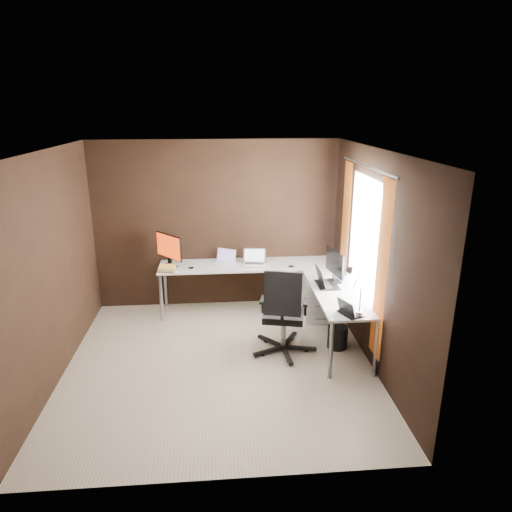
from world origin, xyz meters
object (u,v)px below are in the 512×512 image
at_px(office_chair, 283,328).
at_px(laptop_black_small, 349,311).
at_px(laptop_black_big, 325,282).
at_px(wastebasket, 337,337).
at_px(laptop_silver, 254,261).
at_px(desk_lamp, 354,285).
at_px(laptop_white, 225,260).
at_px(monitor_right, 335,264).
at_px(drawer_pedestal, 318,298).
at_px(book_stack, 167,268).
at_px(monitor_left, 169,249).

bearing_deg(office_chair, laptop_black_small, -26.07).
height_order(laptop_black_big, wastebasket, laptop_black_big).
bearing_deg(laptop_silver, desk_lamp, -53.53).
bearing_deg(laptop_white, monitor_right, -4.46).
xyz_separation_m(drawer_pedestal, book_stack, (-2.14, 0.15, 0.47)).
xyz_separation_m(monitor_right, laptop_silver, (-0.99, 0.79, -0.19)).
distance_m(office_chair, wastebasket, 0.73).
bearing_deg(office_chair, laptop_white, 129.20).
distance_m(laptop_white, book_stack, 0.86).
xyz_separation_m(laptop_white, desk_lamp, (1.38, -1.86, 0.30)).
bearing_deg(office_chair, laptop_black_big, 44.06).
height_order(laptop_black_small, desk_lamp, desk_lamp).
xyz_separation_m(laptop_white, wastebasket, (1.39, -1.31, -0.63)).
relative_size(desk_lamp, wastebasket, 1.88).
relative_size(laptop_black_small, wastebasket, 1.11).
bearing_deg(wastebasket, laptop_black_small, -95.52).
bearing_deg(laptop_white, drawer_pedestal, 9.44).
distance_m(laptop_white, wastebasket, 2.01).
height_order(book_stack, office_chair, office_chair).
distance_m(drawer_pedestal, laptop_black_big, 0.76).
bearing_deg(laptop_silver, laptop_white, 176.74).
bearing_deg(desk_lamp, laptop_white, 133.40).
distance_m(drawer_pedestal, monitor_right, 0.82).
bearing_deg(wastebasket, monitor_right, 85.84).
xyz_separation_m(monitor_right, office_chair, (-0.74, -0.48, -0.64)).
xyz_separation_m(laptop_white, laptop_black_small, (1.33, -1.88, -0.00)).
xyz_separation_m(monitor_right, laptop_white, (-1.42, 0.88, -0.20)).
height_order(monitor_right, office_chair, monitor_right).
height_order(drawer_pedestal, office_chair, office_chair).
distance_m(book_stack, office_chair, 1.90).
bearing_deg(office_chair, monitor_right, 45.67).
distance_m(monitor_left, wastebasket, 2.65).
bearing_deg(office_chair, laptop_silver, 113.91).
relative_size(monitor_right, wastebasket, 1.79).
distance_m(drawer_pedestal, laptop_white, 1.46).
relative_size(drawer_pedestal, desk_lamp, 1.10).
bearing_deg(laptop_black_small, office_chair, 27.63).
relative_size(monitor_left, laptop_white, 1.31).
bearing_deg(monitor_right, desk_lamp, 167.86).
height_order(monitor_left, laptop_silver, monitor_left).
xyz_separation_m(drawer_pedestal, laptop_silver, (-0.89, 0.33, 0.48)).
bearing_deg(desk_lamp, wastebasket, 95.46).
xyz_separation_m(laptop_silver, wastebasket, (0.96, -1.22, -0.63)).
bearing_deg(laptop_black_small, laptop_silver, 3.10).
bearing_deg(drawer_pedestal, desk_lamp, -87.76).
height_order(monitor_left, desk_lamp, desk_lamp).
xyz_separation_m(monitor_left, laptop_black_big, (2.06, -0.92, -0.22)).
xyz_separation_m(drawer_pedestal, office_chair, (-0.64, -0.94, 0.03)).
height_order(laptop_white, desk_lamp, desk_lamp).
xyz_separation_m(monitor_left, monitor_right, (2.22, -0.79, -0.03)).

